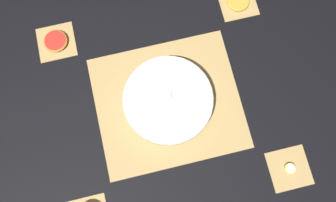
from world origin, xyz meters
TOP-DOWN VIEW (x-y plane):
  - ground_plane at (0.00, 0.00)m, footprint 6.00×6.00m
  - bamboo_mat_center at (-0.00, 0.00)m, footprint 0.48×0.43m
  - coaster_mat_near_right at (0.33, -0.31)m, footprint 0.13×0.13m
  - coaster_mat_far_left at (-0.33, 0.31)m, footprint 0.13×0.13m
  - coaster_mat_far_right at (0.33, 0.31)m, footprint 0.13×0.13m
  - fruit_salad_bowl at (0.00, 0.00)m, footprint 0.30×0.30m
  - orange_slice_whole at (0.33, 0.31)m, footprint 0.08×0.08m
  - banana_coin_single at (0.33, -0.31)m, footprint 0.04×0.04m
  - grapefruit_slice at (-0.33, 0.31)m, footprint 0.08×0.08m

SIDE VIEW (x-z plane):
  - ground_plane at x=0.00m, z-range 0.00..0.00m
  - coaster_mat_near_right at x=0.33m, z-range 0.00..0.01m
  - coaster_mat_far_left at x=-0.33m, z-range 0.00..0.01m
  - coaster_mat_far_right at x=0.33m, z-range 0.00..0.01m
  - bamboo_mat_center at x=0.00m, z-range 0.00..0.01m
  - banana_coin_single at x=0.33m, z-range 0.01..0.01m
  - orange_slice_whole at x=0.33m, z-range 0.01..0.02m
  - grapefruit_slice at x=-0.33m, z-range 0.01..0.02m
  - fruit_salad_bowl at x=0.00m, z-range 0.01..0.07m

